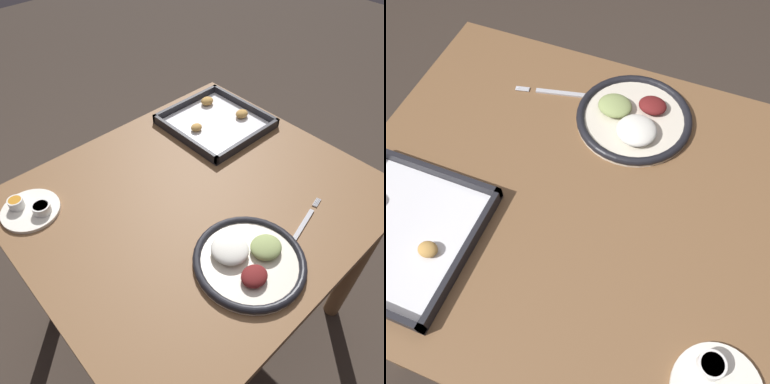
# 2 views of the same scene
# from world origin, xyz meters

# --- Properties ---
(ground_plane) EXTENTS (8.00, 8.00, 0.00)m
(ground_plane) POSITION_xyz_m (0.00, 0.00, 0.00)
(ground_plane) COLOR #382D26
(dining_table) EXTENTS (0.98, 0.86, 0.72)m
(dining_table) POSITION_xyz_m (0.00, 0.00, 0.60)
(dining_table) COLOR brown
(dining_table) RESTS_ON ground_plane
(dinner_plate) EXTENTS (0.28, 0.28, 0.04)m
(dinner_plate) POSITION_xyz_m (-0.06, -0.25, 0.73)
(dinner_plate) COLOR beige
(dinner_plate) RESTS_ON dining_table
(fork) EXTENTS (0.21, 0.06, 0.00)m
(fork) POSITION_xyz_m (0.13, -0.27, 0.72)
(fork) COLOR #B2B2B7
(fork) RESTS_ON dining_table
(saucer_plate) EXTENTS (0.16, 0.16, 0.04)m
(saucer_plate) POSITION_xyz_m (-0.38, 0.27, 0.73)
(saucer_plate) COLOR white
(saucer_plate) RESTS_ON dining_table
(baking_tray) EXTENTS (0.31, 0.32, 0.03)m
(baking_tray) POSITION_xyz_m (0.29, 0.21, 0.73)
(baking_tray) COLOR black
(baking_tray) RESTS_ON dining_table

